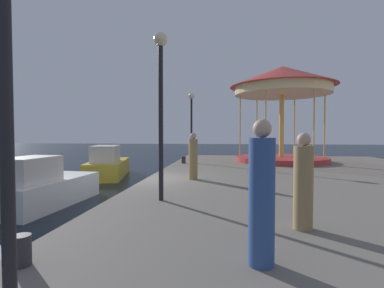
{
  "coord_description": "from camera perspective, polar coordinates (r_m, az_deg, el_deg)",
  "views": [
    {
      "loc": [
        3.03,
        -10.73,
        2.51
      ],
      "look_at": [
        1.22,
        4.7,
        1.96
      ],
      "focal_mm": 26.6,
      "sensor_mm": 36.0,
      "label": 1
    }
  ],
  "objects": [
    {
      "name": "ground_plane",
      "position": [
        11.43,
        -9.02,
        -10.68
      ],
      "size": [
        120.0,
        120.0,
        0.0
      ],
      "primitive_type": "plane",
      "color": "black"
    },
    {
      "name": "motorboat_yellow",
      "position": [
        17.28,
        -16.53,
        -4.1
      ],
      "size": [
        2.86,
        5.06,
        1.86
      ],
      "color": "gold",
      "rests_on": "ground"
    },
    {
      "name": "quay_dock",
      "position": [
        11.61,
        26.45,
        -8.66
      ],
      "size": [
        13.84,
        24.03,
        0.8
      ],
      "primitive_type": "cube",
      "color": "slate",
      "rests_on": "ground"
    },
    {
      "name": "bollard_center",
      "position": [
        4.51,
        -31.01,
        -17.83
      ],
      "size": [
        0.24,
        0.24,
        0.4
      ],
      "primitive_type": "cylinder",
      "color": "#2D2D33",
      "rests_on": "quay_dock"
    },
    {
      "name": "lamp_post_far_end",
      "position": [
        16.9,
        -0.11,
        5.89
      ],
      "size": [
        0.36,
        0.36,
        4.14
      ],
      "color": "black",
      "rests_on": "quay_dock"
    },
    {
      "name": "person_far_corner",
      "position": [
        5.5,
        21.42,
        -7.52
      ],
      "size": [
        0.34,
        0.34,
        1.73
      ],
      "color": "#937A4C",
      "rests_on": "quay_dock"
    },
    {
      "name": "person_near_carousel",
      "position": [
        10.73,
        0.24,
        -2.73
      ],
      "size": [
        0.34,
        0.34,
        1.75
      ],
      "color": "#937A4C",
      "rests_on": "quay_dock"
    },
    {
      "name": "bollard_north",
      "position": [
        16.58,
        -1.71,
        -3.2
      ],
      "size": [
        0.24,
        0.24,
        0.4
      ],
      "primitive_type": "cylinder",
      "color": "#2D2D33",
      "rests_on": "quay_dock"
    },
    {
      "name": "carousel",
      "position": [
        18.56,
        17.59,
        10.29
      ],
      "size": [
        6.36,
        6.36,
        5.85
      ],
      "color": "#B23333",
      "rests_on": "quay_dock"
    },
    {
      "name": "person_mid_promenade",
      "position": [
        3.85,
        13.78,
        -10.28
      ],
      "size": [
        0.34,
        0.34,
        1.9
      ],
      "color": "#2D4C8C",
      "rests_on": "quay_dock"
    },
    {
      "name": "lamp_post_mid_promenade",
      "position": [
        7.42,
        -6.29,
        11.5
      ],
      "size": [
        0.36,
        0.36,
        4.29
      ],
      "color": "black",
      "rests_on": "quay_dock"
    },
    {
      "name": "motorboat_white",
      "position": [
        11.15,
        -27.53,
        -7.75
      ],
      "size": [
        1.93,
        4.24,
        1.77
      ],
      "color": "white",
      "rests_on": "ground"
    }
  ]
}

